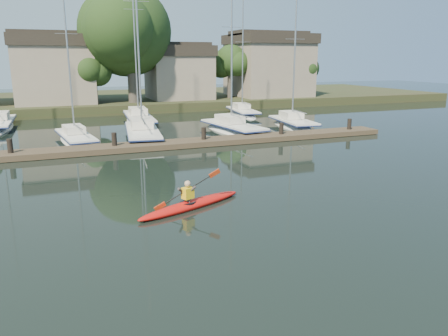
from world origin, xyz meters
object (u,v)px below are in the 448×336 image
object	(u,v)px
sailboat_4	(293,129)
sailboat_6	(139,124)
kayak	(191,203)
sailboat_5	(0,130)
sailboat_3	(233,134)
dock	(161,145)
sailboat_2	(143,140)
sailboat_1	(76,144)
sailboat_7	(243,117)

from	to	relation	value
sailboat_4	sailboat_6	size ratio (longest dim) A/B	0.75
kayak	sailboat_5	size ratio (longest dim) A/B	0.31
sailboat_3	sailboat_5	size ratio (longest dim) A/B	0.89
kayak	sailboat_4	world-z (taller)	sailboat_4
kayak	sailboat_3	world-z (taller)	sailboat_3
dock	sailboat_6	xyz separation A→B (m)	(0.88, 12.46, -0.40)
sailboat_2	sailboat_5	size ratio (longest dim) A/B	1.05
sailboat_1	sailboat_7	world-z (taller)	sailboat_1
kayak	sailboat_1	size ratio (longest dim) A/B	0.38
sailboat_4	sailboat_3	bearing A→B (deg)	-167.92
dock	sailboat_4	distance (m)	13.63
sailboat_4	sailboat_5	world-z (taller)	sailboat_5
kayak	sailboat_2	bearing A→B (deg)	63.04
sailboat_4	sailboat_1	bearing A→B (deg)	-172.22
sailboat_1	sailboat_5	xyz separation A→B (m)	(-5.72, 9.15, -0.02)
sailboat_1	sailboat_2	world-z (taller)	sailboat_2
sailboat_3	sailboat_7	size ratio (longest dim) A/B	1.10
dock	sailboat_2	bearing A→B (deg)	95.39
dock	sailboat_7	xyz separation A→B (m)	(11.97, 13.81, -0.39)
sailboat_6	sailboat_7	size ratio (longest dim) A/B	1.33
sailboat_2	dock	bearing A→B (deg)	-77.24
kayak	sailboat_7	size ratio (longest dim) A/B	0.38
sailboat_5	sailboat_3	bearing A→B (deg)	-27.08
sailboat_4	sailboat_7	xyz separation A→B (m)	(-0.79, 9.03, 0.02)
sailboat_4	sailboat_7	bearing A→B (deg)	101.45
kayak	sailboat_3	bearing A→B (deg)	39.85
sailboat_2	kayak	bearing A→B (deg)	-87.10
sailboat_6	sailboat_4	bearing A→B (deg)	-28.63
kayak	sailboat_6	bearing A→B (deg)	61.58
sailboat_1	sailboat_6	bearing A→B (deg)	45.77
sailboat_1	sailboat_5	size ratio (longest dim) A/B	0.81
sailboat_2	sailboat_5	world-z (taller)	sailboat_2
sailboat_1	sailboat_7	size ratio (longest dim) A/B	1.00
kayak	dock	xyz separation A→B (m)	(1.68, 12.16, 0.01)
sailboat_2	sailboat_6	bearing A→B (deg)	88.56
kayak	sailboat_6	distance (m)	24.76
sailboat_7	sailboat_6	bearing A→B (deg)	-165.17
sailboat_1	sailboat_3	size ratio (longest dim) A/B	0.91
sailboat_5	sailboat_4	bearing A→B (deg)	-19.70
sailboat_5	sailboat_7	distance (m)	22.84
dock	sailboat_1	world-z (taller)	sailboat_1
sailboat_1	sailboat_6	xyz separation A→B (m)	(6.02, 8.10, -0.02)
sailboat_7	kayak	bearing A→B (deg)	-109.83
kayak	sailboat_7	world-z (taller)	sailboat_7
dock	sailboat_5	distance (m)	17.34
sailboat_3	sailboat_7	bearing A→B (deg)	54.13
sailboat_4	sailboat_7	world-z (taller)	sailboat_7
dock	sailboat_6	bearing A→B (deg)	85.97
sailboat_1	sailboat_4	distance (m)	17.91
sailboat_5	sailboat_7	world-z (taller)	sailboat_5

